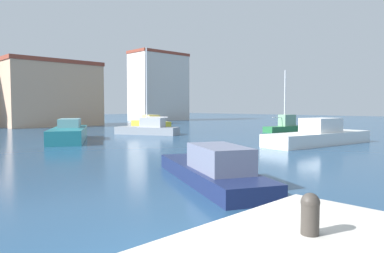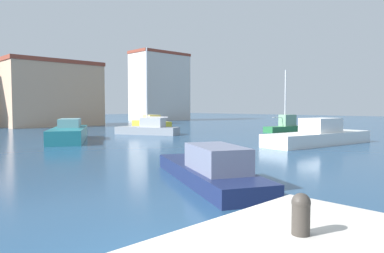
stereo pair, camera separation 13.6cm
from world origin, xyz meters
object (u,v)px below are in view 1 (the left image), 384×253
motorboat_teal_far_left (69,133)px  motorboat_navy_mid_harbor (212,169)px  motorboat_yellow_far_right (150,123)px  sailboat_green_near_pier (285,126)px  mooring_bollard (310,212)px  motorboat_white_center_channel (319,136)px  sailboat_grey_distant_east (148,128)px

motorboat_teal_far_left → motorboat_navy_mid_harbor: bearing=-100.4°
motorboat_yellow_far_right → sailboat_green_near_pier: bearing=-73.9°
mooring_bollard → sailboat_green_near_pier: 32.61m
motorboat_white_center_channel → motorboat_teal_far_left: 17.78m
mooring_bollard → motorboat_yellow_far_right: (23.06, 33.26, -0.72)m
mooring_bollard → motorboat_navy_mid_harbor: mooring_bollard is taller
motorboat_white_center_channel → sailboat_green_near_pier: size_ratio=1.49×
motorboat_teal_far_left → mooring_bollard: bearing=-108.6°
mooring_bollard → sailboat_green_near_pier: (27.70, 17.19, -0.62)m
mooring_bollard → motorboat_teal_far_left: size_ratio=0.07×
mooring_bollard → motorboat_white_center_channel: bearing=26.1°
motorboat_yellow_far_right → motorboat_teal_far_left: (-15.26, -10.07, 0.08)m
sailboat_grey_distant_east → motorboat_yellow_far_right: 11.86m
sailboat_grey_distant_east → sailboat_green_near_pier: sailboat_grey_distant_east is taller
motorboat_white_center_channel → motorboat_navy_mid_harbor: 14.43m
mooring_bollard → sailboat_grey_distant_east: size_ratio=0.07×
sailboat_green_near_pier → motorboat_navy_mid_harbor: 25.68m
sailboat_grey_distant_east → sailboat_green_near_pier: (12.01, -6.77, 0.05)m
mooring_bollard → sailboat_green_near_pier: sailboat_green_near_pier is taller
motorboat_yellow_far_right → motorboat_white_center_channel: (-4.36, -24.11, 0.07)m
motorboat_teal_far_left → motorboat_white_center_channel: bearing=-52.2°
motorboat_navy_mid_harbor → sailboat_grey_distant_east: bearing=58.5°
motorboat_white_center_channel → motorboat_teal_far_left: (-10.90, 14.05, 0.01)m
motorboat_yellow_far_right → sailboat_green_near_pier: sailboat_green_near_pier is taller
motorboat_navy_mid_harbor → motorboat_teal_far_left: (3.16, 17.29, 0.14)m
motorboat_navy_mid_harbor → motorboat_teal_far_left: 17.58m
motorboat_white_center_channel → mooring_bollard: bearing=-153.9°
mooring_bollard → motorboat_yellow_far_right: 40.47m
motorboat_teal_far_left → sailboat_grey_distant_east: bearing=5.6°
motorboat_yellow_far_right → motorboat_teal_far_left: size_ratio=0.96×
motorboat_white_center_channel → motorboat_navy_mid_harbor: motorboat_white_center_channel is taller
motorboat_white_center_channel → sailboat_green_near_pier: bearing=41.8°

